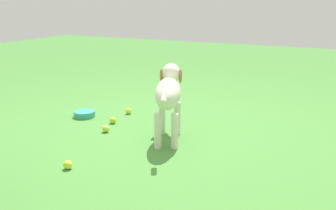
% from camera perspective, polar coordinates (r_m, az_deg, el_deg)
% --- Properties ---
extents(ground, '(14.00, 14.00, 0.00)m').
position_cam_1_polar(ground, '(3.66, -1.08, -3.89)').
color(ground, '#478438').
extents(dog, '(0.43, 0.87, 0.62)m').
position_cam_1_polar(dog, '(3.38, 0.08, 1.73)').
color(dog, silver).
rests_on(dog, ground).
extents(tennis_ball_0, '(0.07, 0.07, 0.07)m').
position_cam_1_polar(tennis_ball_0, '(3.93, -7.93, -2.17)').
color(tennis_ball_0, '#C1D82C').
rests_on(tennis_ball_0, ground).
extents(tennis_ball_1, '(0.07, 0.07, 0.07)m').
position_cam_1_polar(tennis_ball_1, '(3.69, -8.96, -3.40)').
color(tennis_ball_1, '#C8D63C').
rests_on(tennis_ball_1, ground).
extents(tennis_ball_2, '(0.07, 0.07, 0.07)m').
position_cam_1_polar(tennis_ball_2, '(2.99, -14.22, -8.33)').
color(tennis_ball_2, yellow).
rests_on(tennis_ball_2, ground).
extents(tennis_ball_3, '(0.07, 0.07, 0.07)m').
position_cam_1_polar(tennis_ball_3, '(4.22, -5.70, -0.86)').
color(tennis_ball_3, '#CBE43A').
rests_on(tennis_ball_3, ground).
extents(water_bowl, '(0.22, 0.22, 0.06)m').
position_cam_1_polar(water_bowl, '(4.20, -11.93, -1.26)').
color(water_bowl, teal).
rests_on(water_bowl, ground).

